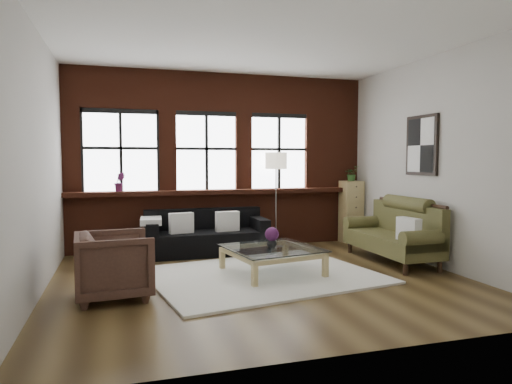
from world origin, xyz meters
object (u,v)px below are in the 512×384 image
object	(u,v)px
dark_sofa	(207,232)
vintage_settee	(391,230)
coffee_table	(272,261)
drawer_chest	(351,212)
vase	(272,242)
floor_lamp	(276,196)
armchair	(114,265)

from	to	relation	value
dark_sofa	vintage_settee	world-z (taller)	vintage_settee
dark_sofa	coffee_table	size ratio (longest dim) A/B	1.74
drawer_chest	vase	bearing A→B (deg)	-139.26
floor_lamp	vintage_settee	bearing A→B (deg)	-51.12
vintage_settee	vase	size ratio (longest dim) A/B	12.60
vase	drawer_chest	distance (m)	3.05
drawer_chest	floor_lamp	distance (m)	1.63
dark_sofa	vintage_settee	distance (m)	3.07
dark_sofa	coffee_table	bearing A→B (deg)	-69.68
coffee_table	dark_sofa	bearing A→B (deg)	110.32
dark_sofa	vintage_settee	xyz separation A→B (m)	(2.71, -1.45, 0.13)
vintage_settee	vase	world-z (taller)	vintage_settee
dark_sofa	vase	size ratio (longest dim) A/B	13.93
vase	floor_lamp	xyz separation A→B (m)	(0.72, 1.92, 0.49)
dark_sofa	coffee_table	xyz separation A→B (m)	(0.62, -1.69, -0.19)
vase	floor_lamp	world-z (taller)	floor_lamp
floor_lamp	armchair	bearing A→B (deg)	-139.33
vintage_settee	coffee_table	world-z (taller)	vintage_settee
vintage_settee	drawer_chest	bearing A→B (deg)	82.55
drawer_chest	armchair	bearing A→B (deg)	-150.47
coffee_table	drawer_chest	bearing A→B (deg)	40.74
dark_sofa	coffee_table	world-z (taller)	dark_sofa
armchair	drawer_chest	xyz separation A→B (m)	(4.43, 2.51, 0.21)
vase	drawer_chest	xyz separation A→B (m)	(2.31, 1.99, 0.14)
dark_sofa	floor_lamp	distance (m)	1.49
vintage_settee	vase	bearing A→B (deg)	-173.42
vintage_settee	coffee_table	bearing A→B (deg)	-173.42
coffee_table	vase	world-z (taller)	vase
dark_sofa	drawer_chest	xyz separation A→B (m)	(2.94, 0.30, 0.23)
floor_lamp	drawer_chest	bearing A→B (deg)	2.37
armchair	coffee_table	xyz separation A→B (m)	(2.12, 0.52, -0.20)
dark_sofa	vase	distance (m)	1.80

